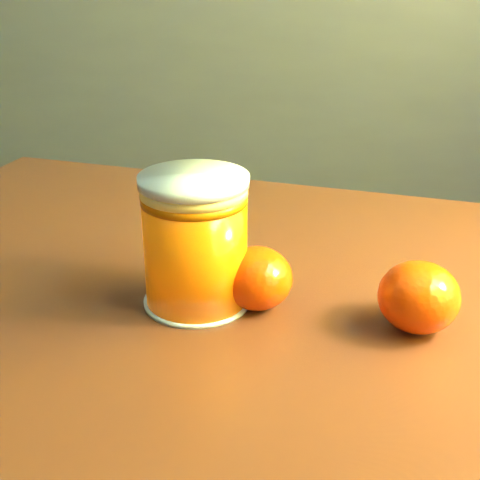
# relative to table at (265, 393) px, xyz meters

# --- Properties ---
(table) EXTENTS (1.00, 0.78, 0.68)m
(table) POSITION_rel_table_xyz_m (0.00, 0.00, 0.00)
(table) COLOR #572915
(table) RESTS_ON ground
(juice_glass) EXTENTS (0.09, 0.09, 0.11)m
(juice_glass) POSITION_rel_table_xyz_m (-0.06, 0.00, 0.14)
(juice_glass) COLOR #E85D04
(juice_glass) RESTS_ON table
(orange_front) EXTENTS (0.08, 0.08, 0.05)m
(orange_front) POSITION_rel_table_xyz_m (-0.01, 0.00, 0.11)
(orange_front) COLOR #E33C04
(orange_front) RESTS_ON table
(orange_back) EXTENTS (0.07, 0.07, 0.06)m
(orange_back) POSITION_rel_table_xyz_m (0.12, -0.02, 0.12)
(orange_back) COLOR #E33C04
(orange_back) RESTS_ON table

